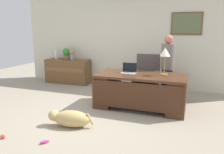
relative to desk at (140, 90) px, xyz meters
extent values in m
plane|color=#9E937F|center=(-0.76, -0.75, -0.41)|extent=(12.00, 12.00, 0.00)
cube|color=beige|center=(-0.76, 1.85, 0.94)|extent=(7.00, 0.12, 2.70)
cube|color=brown|center=(0.80, 1.78, 1.44)|extent=(0.81, 0.03, 0.60)
cube|color=#5E6A45|center=(0.80, 1.76, 1.44)|extent=(0.73, 0.01, 0.52)
cube|color=#4C2B19|center=(0.00, 0.03, 0.31)|extent=(1.93, 1.00, 0.05)
cube|color=#4C2B19|center=(-0.78, 0.03, -0.06)|extent=(0.36, 0.94, 0.70)
cube|color=#4C2B19|center=(0.78, 0.03, -0.06)|extent=(0.36, 0.94, 0.70)
cube|color=#412415|center=(0.00, -0.44, -0.03)|extent=(1.83, 0.04, 0.56)
cube|color=brown|center=(-2.72, 1.50, -0.03)|extent=(1.45, 0.48, 0.76)
cube|color=brown|center=(-2.72, 1.25, 0.06)|extent=(1.35, 0.02, 0.14)
cube|color=#564C47|center=(-0.06, 0.88, -0.04)|extent=(0.60, 0.58, 0.18)
cylinder|color=black|center=(-0.06, 0.88, -0.27)|extent=(0.10, 0.10, 0.28)
cylinder|color=black|center=(-0.06, 0.88, -0.39)|extent=(0.52, 0.52, 0.05)
cube|color=#564C47|center=(-0.06, 1.12, 0.35)|extent=(0.60, 0.12, 0.61)
cube|color=#564C47|center=(-0.32, 0.88, 0.16)|extent=(0.08, 0.50, 0.22)
cube|color=#564C47|center=(0.20, 0.88, 0.16)|extent=(0.08, 0.50, 0.22)
cylinder|color=#262323|center=(0.46, 0.81, -0.03)|extent=(0.26, 0.26, 0.76)
cylinder|color=slate|center=(0.46, 0.81, 0.65)|extent=(0.32, 0.32, 0.61)
sphere|color=#C76958|center=(0.46, 0.81, 1.07)|extent=(0.21, 0.21, 0.21)
ellipsoid|color=tan|center=(-0.92, -1.41, -0.26)|extent=(0.72, 0.41, 0.30)
sphere|color=tan|center=(-1.25, -1.46, -0.22)|extent=(0.20, 0.20, 0.20)
cylinder|color=tan|center=(-0.58, -1.35, -0.24)|extent=(0.15, 0.07, 0.21)
cube|color=#B2B5BA|center=(-0.29, 0.02, 0.35)|extent=(0.32, 0.22, 0.01)
cube|color=black|center=(-0.29, 0.13, 0.46)|extent=(0.32, 0.01, 0.21)
cylinder|color=#9E8447|center=(0.48, 0.12, 0.35)|extent=(0.16, 0.16, 0.02)
cylinder|color=#9E8447|center=(0.48, 0.12, 0.55)|extent=(0.02, 0.02, 0.38)
cone|color=silver|center=(0.48, 0.12, 0.83)|extent=(0.22, 0.22, 0.18)
cylinder|color=#939DBD|center=(-2.56, 1.50, 0.44)|extent=(0.10, 0.10, 0.18)
sphere|color=#B87E4F|center=(-2.56, 1.50, 0.60)|extent=(0.17, 0.17, 0.17)
cylinder|color=silver|center=(-3.14, 1.50, 0.50)|extent=(0.12, 0.12, 0.31)
cylinder|color=brown|center=(-2.75, 1.50, 0.42)|extent=(0.18, 0.18, 0.14)
sphere|color=#2F8833|center=(-2.75, 1.50, 0.59)|extent=(0.24, 0.24, 0.24)
sphere|color=#E53F33|center=(-1.72, -2.19, -0.38)|extent=(0.07, 0.07, 0.07)
ellipsoid|color=#D8338C|center=(-1.00, -2.08, -0.39)|extent=(0.13, 0.15, 0.05)
camera|label=1|loc=(1.06, -4.71, 1.32)|focal=36.20mm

